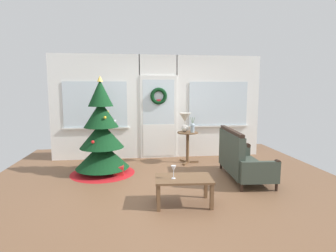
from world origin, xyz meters
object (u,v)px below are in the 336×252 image
at_px(christmas_tree, 102,140).
at_px(table_lamp, 185,120).
at_px(flower_vase, 193,127).
at_px(coffee_table, 184,182).
at_px(settee_sofa, 240,159).
at_px(gift_box, 119,171).
at_px(side_table, 188,141).
at_px(wine_glass, 174,169).

xyz_separation_m(christmas_tree, table_lamp, (1.83, 0.62, 0.32)).
height_order(christmas_tree, flower_vase, christmas_tree).
bearing_deg(coffee_table, flower_vase, 74.63).
bearing_deg(settee_sofa, gift_box, 169.16).
bearing_deg(side_table, coffee_table, -102.63).
relative_size(table_lamp, wine_glass, 2.26).
height_order(settee_sofa, gift_box, settee_sofa).
bearing_deg(gift_box, side_table, 27.42).
xyz_separation_m(flower_vase, wine_glass, (-0.77, -2.26, -0.30)).
distance_m(side_table, flower_vase, 0.35).
distance_m(side_table, gift_box, 1.80).
height_order(table_lamp, gift_box, table_lamp).
xyz_separation_m(christmas_tree, gift_box, (0.34, -0.23, -0.59)).
xyz_separation_m(settee_sofa, wine_glass, (-1.45, -1.07, 0.17)).
xyz_separation_m(christmas_tree, settee_sofa, (2.67, -0.68, -0.32)).
height_order(side_table, gift_box, side_table).
bearing_deg(gift_box, coffee_table, -55.25).
distance_m(christmas_tree, gift_box, 0.72).
distance_m(side_table, wine_glass, 2.41).
xyz_separation_m(table_lamp, wine_glass, (-0.61, -2.36, -0.46)).
distance_m(settee_sofa, wine_glass, 1.81).
distance_m(wine_glass, gift_box, 1.81).
bearing_deg(flower_vase, wine_glass, -108.80).
distance_m(settee_sofa, coffee_table, 1.67).
relative_size(side_table, flower_vase, 2.09).
xyz_separation_m(side_table, gift_box, (-1.55, -0.80, -0.42)).
bearing_deg(flower_vase, table_lamp, 147.99).
relative_size(side_table, table_lamp, 1.66).
distance_m(side_table, coffee_table, 2.36).
height_order(settee_sofa, wine_glass, settee_sofa).
bearing_deg(wine_glass, table_lamp, 75.52).
relative_size(christmas_tree, flower_vase, 5.66).
bearing_deg(christmas_tree, flower_vase, 14.54).
relative_size(coffee_table, gift_box, 4.37).
relative_size(settee_sofa, table_lamp, 3.49).
distance_m(side_table, table_lamp, 0.50).
xyz_separation_m(settee_sofa, side_table, (-0.78, 1.25, 0.14)).
xyz_separation_m(christmas_tree, side_table, (1.89, 0.58, -0.18)).
xyz_separation_m(coffee_table, gift_box, (-1.04, 1.49, -0.25)).
bearing_deg(table_lamp, flower_vase, -32.01).
bearing_deg(side_table, table_lamp, 146.31).
bearing_deg(gift_box, christmas_tree, 145.77).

